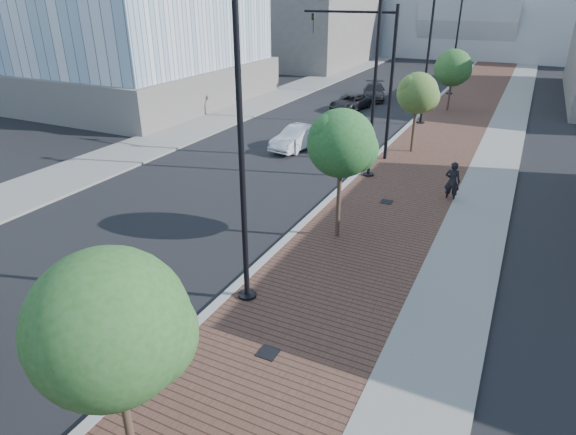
% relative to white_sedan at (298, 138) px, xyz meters
% --- Properties ---
extents(sidewalk, '(7.00, 140.00, 0.12)m').
position_rel_white_sedan_xyz_m(sidewalk, '(8.20, 15.06, -0.61)').
color(sidewalk, '#4C2D23').
rests_on(sidewalk, ground).
extents(concrete_strip, '(2.40, 140.00, 0.13)m').
position_rel_white_sedan_xyz_m(concrete_strip, '(10.90, 15.06, -0.61)').
color(concrete_strip, slate).
rests_on(concrete_strip, ground).
extents(curb, '(0.30, 140.00, 0.14)m').
position_rel_white_sedan_xyz_m(curb, '(4.70, 15.06, -0.60)').
color(curb, gray).
rests_on(curb, ground).
extents(west_sidewalk, '(4.00, 140.00, 0.12)m').
position_rel_white_sedan_xyz_m(west_sidewalk, '(-8.30, 15.06, -0.61)').
color(west_sidewalk, slate).
rests_on(west_sidewalk, ground).
extents(white_sedan, '(2.10, 4.28, 1.35)m').
position_rel_white_sedan_xyz_m(white_sedan, '(0.00, 0.00, 0.00)').
color(white_sedan, silver).
rests_on(white_sedan, ground).
extents(dark_car_mid, '(2.71, 4.45, 1.15)m').
position_rel_white_sedan_xyz_m(dark_car_mid, '(-0.77, 11.36, -0.10)').
color(dark_car_mid, black).
rests_on(dark_car_mid, ground).
extents(dark_car_far, '(3.04, 4.89, 1.32)m').
position_rel_white_sedan_xyz_m(dark_car_far, '(-0.30, 16.15, -0.01)').
color(dark_car_far, black).
rests_on(dark_car_far, ground).
extents(pedestrian, '(0.70, 0.49, 1.83)m').
position_rel_white_sedan_xyz_m(pedestrian, '(9.52, -4.26, 0.24)').
color(pedestrian, black).
rests_on(pedestrian, ground).
extents(streetlight_1, '(1.44, 0.56, 9.21)m').
position_rel_white_sedan_xyz_m(streetlight_1, '(5.18, -14.94, 3.67)').
color(streetlight_1, black).
rests_on(streetlight_1, ground).
extents(streetlight_2, '(1.72, 0.56, 9.28)m').
position_rel_white_sedan_xyz_m(streetlight_2, '(5.30, -2.94, 4.15)').
color(streetlight_2, black).
rests_on(streetlight_2, ground).
extents(streetlight_3, '(1.44, 0.56, 9.21)m').
position_rel_white_sedan_xyz_m(streetlight_3, '(5.18, 9.06, 3.67)').
color(streetlight_3, black).
rests_on(streetlight_3, ground).
extents(streetlight_4, '(1.72, 0.56, 9.28)m').
position_rel_white_sedan_xyz_m(streetlight_4, '(5.30, 21.06, 4.15)').
color(streetlight_4, black).
rests_on(streetlight_4, ground).
extents(traffic_mast, '(5.09, 0.20, 8.00)m').
position_rel_white_sedan_xyz_m(traffic_mast, '(4.40, 0.06, 4.31)').
color(traffic_mast, black).
rests_on(traffic_mast, ground).
extents(tree_0, '(2.76, 2.76, 4.82)m').
position_rel_white_sedan_xyz_m(tree_0, '(6.34, -20.91, 2.75)').
color(tree_0, '#382619').
rests_on(tree_0, ground).
extents(tree_1, '(2.46, 2.43, 4.94)m').
position_rel_white_sedan_xyz_m(tree_1, '(6.34, -9.91, 3.04)').
color(tree_1, '#382619').
rests_on(tree_1, ground).
extents(tree_2, '(2.33, 2.27, 4.58)m').
position_rel_white_sedan_xyz_m(tree_2, '(6.34, 2.08, 2.75)').
color(tree_2, '#382619').
rests_on(tree_2, ground).
extents(tree_3, '(2.75, 2.75, 4.69)m').
position_rel_white_sedan_xyz_m(tree_3, '(6.34, 14.09, 2.64)').
color(tree_3, '#382619').
rests_on(tree_3, ground).
extents(tower_podium, '(19.00, 19.00, 3.00)m').
position_rel_white_sedan_xyz_m(tower_podium, '(-19.30, 7.06, 0.83)').
color(tower_podium, '#67625D').
rests_on(tower_podium, ground).
extents(convention_center, '(50.00, 30.00, 50.00)m').
position_rel_white_sedan_xyz_m(convention_center, '(2.70, 60.06, 5.33)').
color(convention_center, '#A5ABAF').
rests_on(convention_center, ground).
extents(commercial_block_nw, '(14.00, 20.00, 10.00)m').
position_rel_white_sedan_xyz_m(commercial_block_nw, '(-15.30, 35.06, 4.33)').
color(commercial_block_nw, '#605B56').
rests_on(commercial_block_nw, ground).
extents(utility_cover_1, '(0.50, 0.50, 0.02)m').
position_rel_white_sedan_xyz_m(utility_cover_1, '(7.10, -16.94, -0.54)').
color(utility_cover_1, black).
rests_on(utility_cover_1, sidewalk).
extents(utility_cover_2, '(0.50, 0.50, 0.02)m').
position_rel_white_sedan_xyz_m(utility_cover_2, '(7.10, -5.94, -0.54)').
color(utility_cover_2, black).
rests_on(utility_cover_2, sidewalk).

